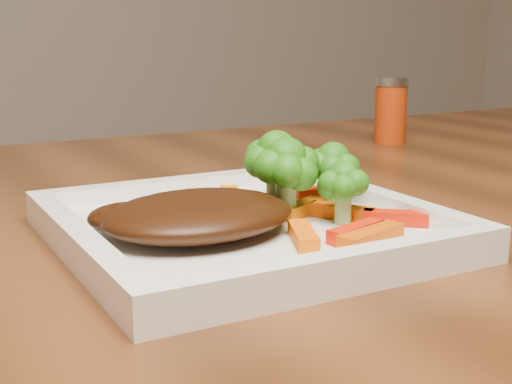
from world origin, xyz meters
TOP-DOWN VIEW (x-y plane):
  - plate at (-0.49, -0.16)m, footprint 0.27×0.27m
  - steak at (-0.54, -0.17)m, footprint 0.15×0.12m
  - broccoli_0 at (-0.45, -0.13)m, footprint 0.08×0.08m
  - broccoli_1 at (-0.41, -0.15)m, footprint 0.06×0.06m
  - broccoli_2 at (-0.43, -0.19)m, footprint 0.05×0.05m
  - broccoli_3 at (-0.46, -0.16)m, footprint 0.08×0.08m
  - carrot_0 at (-0.44, -0.23)m, footprint 0.05×0.03m
  - carrot_1 at (-0.39, -0.22)m, footprint 0.05×0.04m
  - carrot_2 at (-0.48, -0.22)m, footprint 0.03×0.05m
  - carrot_3 at (-0.39, -0.12)m, footprint 0.06×0.02m
  - carrot_4 at (-0.47, -0.09)m, footprint 0.04×0.06m
  - carrot_5 at (-0.42, -0.18)m, footprint 0.04×0.05m
  - carrot_6 at (-0.44, -0.15)m, footprint 0.05×0.04m
  - spice_shaker at (-0.09, 0.16)m, footprint 0.06×0.06m
  - carrot_7 at (-0.44, -0.24)m, footprint 0.06×0.03m

SIDE VIEW (x-z plane):
  - plate at x=-0.49m, z-range 0.75..0.76m
  - carrot_0 at x=-0.44m, z-range 0.76..0.77m
  - carrot_1 at x=-0.39m, z-range 0.76..0.77m
  - carrot_2 at x=-0.48m, z-range 0.76..0.77m
  - carrot_3 at x=-0.39m, z-range 0.76..0.77m
  - carrot_4 at x=-0.47m, z-range 0.76..0.77m
  - carrot_5 at x=-0.42m, z-range 0.76..0.77m
  - carrot_6 at x=-0.44m, z-range 0.76..0.77m
  - carrot_7 at x=-0.44m, z-range 0.76..0.77m
  - steak at x=-0.54m, z-range 0.76..0.79m
  - broccoli_2 at x=-0.43m, z-range 0.76..0.82m
  - broccoli_3 at x=-0.46m, z-range 0.76..0.82m
  - broccoli_1 at x=-0.41m, z-range 0.76..0.83m
  - spice_shaker at x=-0.09m, z-range 0.75..0.84m
  - broccoli_0 at x=-0.45m, z-range 0.76..0.83m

